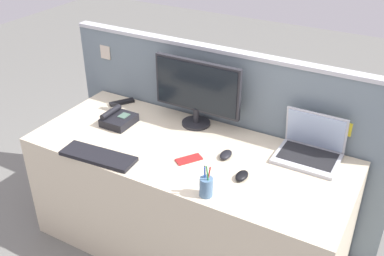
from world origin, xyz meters
name	(u,v)px	position (x,y,z in m)	size (l,w,h in m)	color
ground_plane	(188,244)	(0.00, 0.00, 0.00)	(10.00, 10.00, 0.00)	slate
desk	(188,200)	(0.00, 0.00, 0.37)	(1.88, 0.77, 0.73)	beige
cubicle_divider	(220,135)	(0.00, 0.43, 0.61)	(2.19, 0.08, 1.21)	slate
desktop_monitor	(197,90)	(-0.10, 0.30, 0.97)	(0.57, 0.18, 0.42)	#232328
laptop	(311,147)	(0.63, 0.28, 0.79)	(0.34, 0.27, 0.25)	#B2B5BC
desk_phone	(118,119)	(-0.54, 0.05, 0.76)	(0.17, 0.19, 0.09)	black
keyboard_main	(98,156)	(-0.39, -0.32, 0.74)	(0.44, 0.14, 0.02)	black
computer_mouse_right_hand	(242,176)	(0.38, -0.10, 0.75)	(0.06, 0.10, 0.03)	black
computer_mouse_left_hand	(226,155)	(0.22, 0.04, 0.75)	(0.06, 0.10, 0.03)	black
pen_cup	(206,186)	(0.28, -0.31, 0.78)	(0.07, 0.07, 0.19)	#4C7093
cell_phone_red_case	(189,159)	(0.06, -0.09, 0.74)	(0.06, 0.15, 0.01)	#B22323
tv_remote	(122,102)	(-0.69, 0.29, 0.74)	(0.04, 0.17, 0.02)	black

